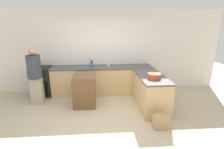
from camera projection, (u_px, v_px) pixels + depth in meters
The scene contains 12 objects.
ground_plane at pixel (105, 120), 4.21m from camera, with size 14.00×14.00×0.00m, color beige.
wall_back at pixel (102, 51), 5.85m from camera, with size 8.00×0.06×2.70m.
counter_back at pixel (103, 80), 5.76m from camera, with size 3.25×0.68×0.91m.
counter_peninsula at pixel (150, 91), 4.79m from camera, with size 0.69×1.60×0.91m.
range_oven at pixel (42, 81), 5.61m from camera, with size 0.62×0.66×0.92m.
island_table at pixel (85, 91), 4.86m from camera, with size 0.60×0.61×0.89m.
mixing_bowl at pixel (154, 76), 4.38m from camera, with size 0.33×0.33×0.13m.
dish_soap_bottle at pixel (91, 65), 5.51m from camera, with size 0.09×0.09×0.21m.
wine_bottle_dark at pixel (92, 63), 5.65m from camera, with size 0.07×0.07×0.23m.
vinegar_bottle_clear at pixel (108, 65), 5.53m from camera, with size 0.07×0.07×0.18m.
person_by_range at pixel (35, 75), 4.86m from camera, with size 0.37×0.37×1.62m.
paper_bag at pixel (161, 122), 3.84m from camera, with size 0.32×0.18×0.33m.
Camera 1 is at (-0.12, -3.74, 2.23)m, focal length 28.00 mm.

